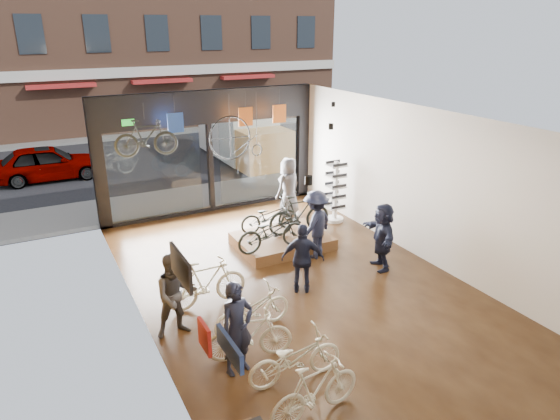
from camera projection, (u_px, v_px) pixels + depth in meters
ground_plane at (306, 293)px, 11.17m from camera, size 7.00×12.00×0.04m
ceiling at (310, 122)px, 9.83m from camera, size 7.00×12.00×0.04m
wall_left at (140, 244)px, 8.98m from camera, size 0.04×12.00×3.80m
wall_right at (433, 189)px, 12.03m from camera, size 0.04×12.00×3.80m
storefront at (210, 152)px, 15.49m from camera, size 7.00×0.26×3.80m
exit_sign at (128, 122)px, 13.95m from camera, size 0.35×0.06×0.18m
street_road at (146, 151)px, 23.63m from camera, size 30.00×18.00×0.02m
sidewalk_near at (200, 197)px, 17.13m from camera, size 30.00×2.40×0.12m
sidewalk_far at (128, 134)px, 26.93m from camera, size 30.00×2.00×0.12m
street_car at (47, 163)px, 18.98m from camera, size 4.00×1.61×1.36m
box_truck at (246, 134)px, 21.36m from camera, size 2.09×6.27×2.47m
floor_bike_1 at (315, 390)px, 7.46m from camera, size 1.65×0.61×0.97m
floor_bike_2 at (295, 358)px, 8.25m from camera, size 1.70×0.68×0.88m
floor_bike_3 at (249, 336)px, 8.79m from camera, size 1.61×0.81×0.93m
floor_bike_4 at (252, 310)px, 9.64m from camera, size 1.71×0.75×0.87m
floor_bike_5 at (207, 283)px, 10.46m from camera, size 1.75×0.49×1.05m
display_platform at (282, 241)px, 13.42m from camera, size 2.40×1.80×0.30m
display_bike_left at (272, 232)px, 12.39m from camera, size 1.85×0.65×0.97m
display_bike_mid at (300, 214)px, 13.40m from camera, size 1.83×0.59×1.08m
display_bike_right at (269, 216)px, 13.53m from camera, size 1.67×0.68×0.86m
customer_0 at (237, 328)px, 8.34m from camera, size 0.69×0.52×1.69m
customer_1 at (176, 295)px, 9.38m from camera, size 0.83×0.65×1.68m
customer_2 at (303, 259)px, 10.92m from camera, size 1.01×0.82×1.61m
customer_3 at (316, 224)px, 12.57m from camera, size 1.32×1.09×1.78m
customer_4 at (288, 187)px, 15.43m from camera, size 1.03×0.83×1.82m
customer_5 at (382, 236)px, 12.00m from camera, size 0.92×1.62×1.67m
sunglasses_rack at (335, 192)px, 14.90m from camera, size 0.66×0.59×1.87m
wall_merch at (218, 386)px, 6.34m from camera, size 0.40×2.40×2.60m
penny_farthing at (239, 139)px, 14.50m from camera, size 1.60×0.06×1.28m
hung_bike at (146, 138)px, 12.63m from camera, size 1.63×0.66×0.95m
jersey_left at (176, 123)px, 13.89m from camera, size 0.45×0.03×0.55m
jersey_mid at (246, 117)px, 14.81m from camera, size 0.45×0.03×0.55m
jersey_right at (279, 114)px, 15.30m from camera, size 0.45×0.03×0.55m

